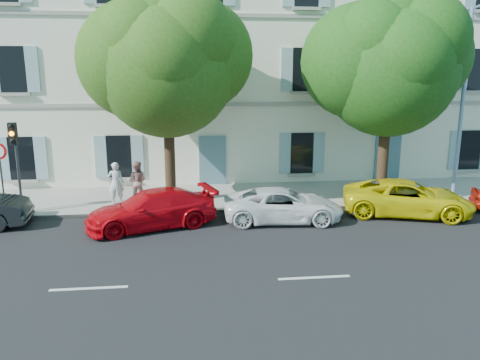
{
  "coord_description": "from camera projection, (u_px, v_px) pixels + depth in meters",
  "views": [
    {
      "loc": [
        -3.32,
        -15.55,
        5.49
      ],
      "look_at": [
        -1.38,
        2.0,
        1.4
      ],
      "focal_mm": 35.0,
      "sensor_mm": 36.0,
      "label": 1
    }
  ],
  "objects": [
    {
      "name": "tree_left",
      "position": [
        167.0,
        68.0,
        18.36
      ],
      "size": [
        5.49,
        5.49,
        8.51
      ],
      "color": "#3A2819",
      "rests_on": "sidewalk"
    },
    {
      "name": "car_yellow_supercar",
      "position": [
        407.0,
        198.0,
        18.28
      ],
      "size": [
        5.37,
        3.59,
        1.37
      ],
      "primitive_type": "imported",
      "rotation": [
        0.0,
        0.0,
        1.28
      ],
      "color": "yellow",
      "rests_on": "ground"
    },
    {
      "name": "traffic_light",
      "position": [
        15.0,
        149.0,
        17.46
      ],
      "size": [
        0.29,
        0.4,
        3.52
      ],
      "color": "#383A3D",
      "rests_on": "sidewalk"
    },
    {
      "name": "car_red_coupe",
      "position": [
        151.0,
        209.0,
        16.8
      ],
      "size": [
        5.02,
        3.21,
        1.35
      ],
      "primitive_type": "imported",
      "rotation": [
        0.0,
        0.0,
        5.02
      ],
      "color": "red",
      "rests_on": "ground"
    },
    {
      "name": "sidewalk",
      "position": [
        265.0,
        196.0,
        20.95
      ],
      "size": [
        36.0,
        4.5,
        0.15
      ],
      "primitive_type": "cube",
      "color": "#A09E96",
      "rests_on": "ground"
    },
    {
      "name": "pedestrian_a",
      "position": [
        116.0,
        183.0,
        19.17
      ],
      "size": [
        0.69,
        0.49,
        1.77
      ],
      "primitive_type": "imported",
      "rotation": [
        0.0,
        0.0,
        3.25
      ],
      "color": "silver",
      "rests_on": "sidewalk"
    },
    {
      "name": "road_sign",
      "position": [
        0.0,
        163.0,
        17.62
      ],
      "size": [
        0.64,
        0.13,
        2.76
      ],
      "color": "#383A3D",
      "rests_on": "sidewalk"
    },
    {
      "name": "building",
      "position": [
        249.0,
        62.0,
        25.18
      ],
      "size": [
        28.0,
        7.0,
        12.0
      ],
      "primitive_type": "cube",
      "color": "white",
      "rests_on": "ground"
    },
    {
      "name": "car_white_coupe",
      "position": [
        283.0,
        205.0,
        17.54
      ],
      "size": [
        4.6,
        2.37,
        1.24
      ],
      "primitive_type": "imported",
      "rotation": [
        0.0,
        0.0,
        1.5
      ],
      "color": "white",
      "rests_on": "ground"
    },
    {
      "name": "pedestrian_b",
      "position": [
        137.0,
        181.0,
        19.59
      ],
      "size": [
        0.92,
        0.76,
        1.72
      ],
      "primitive_type": "imported",
      "rotation": [
        0.0,
        0.0,
        3.01
      ],
      "color": "#AF7770",
      "rests_on": "sidewalk"
    },
    {
      "name": "street_lamp",
      "position": [
        466.0,
        93.0,
        19.19
      ],
      "size": [
        0.4,
        1.7,
        7.9
      ],
      "color": "#7293BF",
      "rests_on": "sidewalk"
    },
    {
      "name": "kerb",
      "position": [
        273.0,
        209.0,
        18.84
      ],
      "size": [
        36.0,
        0.16,
        0.16
      ],
      "primitive_type": "cube",
      "color": "#9E998E",
      "rests_on": "ground"
    },
    {
      "name": "tree_right",
      "position": [
        389.0,
        70.0,
        19.03
      ],
      "size": [
        5.5,
        5.5,
        8.47
      ],
      "color": "#3A2819",
      "rests_on": "sidewalk"
    },
    {
      "name": "ground",
      "position": [
        285.0,
        230.0,
        16.65
      ],
      "size": [
        90.0,
        90.0,
        0.0
      ],
      "primitive_type": "plane",
      "color": "black"
    }
  ]
}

